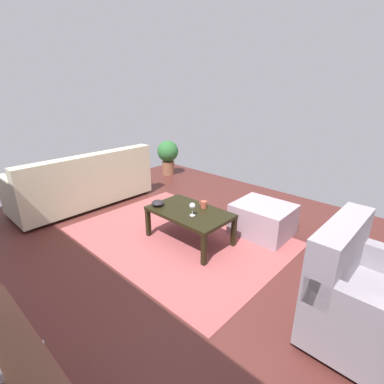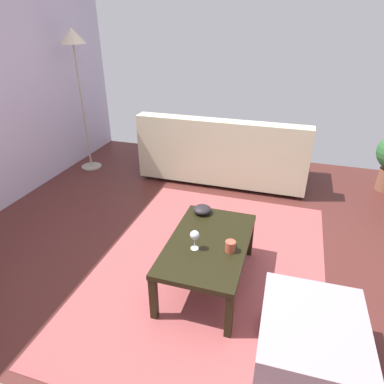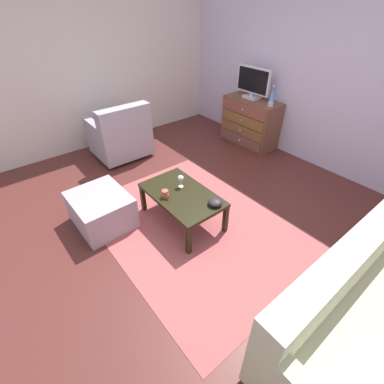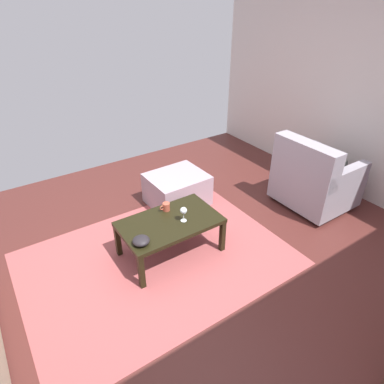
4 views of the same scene
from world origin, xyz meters
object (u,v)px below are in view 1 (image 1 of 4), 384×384
(bowl_decorative, at_px, (158,203))
(mug, at_px, (204,204))
(wine_glass, at_px, (192,206))
(ottoman, at_px, (263,219))
(potted_plant, at_px, (168,154))
(couch_large, at_px, (84,185))
(armchair, at_px, (368,301))
(coffee_table, at_px, (190,214))

(bowl_decorative, bearing_deg, mug, -143.13)
(wine_glass, xyz_separation_m, bowl_decorative, (0.51, 0.08, -0.08))
(ottoman, relative_size, potted_plant, 0.97)
(couch_large, distance_m, armchair, 3.96)
(bowl_decorative, relative_size, couch_large, 0.08)
(bowl_decorative, distance_m, ottoman, 1.36)
(wine_glass, bearing_deg, bowl_decorative, 9.42)
(mug, xyz_separation_m, bowl_decorative, (0.46, 0.34, -0.01))
(couch_large, relative_size, ottoman, 2.99)
(wine_glass, bearing_deg, couch_large, 6.42)
(ottoman, bearing_deg, bowl_decorative, 44.57)
(couch_large, relative_size, potted_plant, 2.91)
(armchair, height_order, ottoman, armchair)
(wine_glass, relative_size, couch_large, 0.07)
(wine_glass, bearing_deg, coffee_table, -32.70)
(coffee_table, distance_m, mug, 0.21)
(wine_glass, relative_size, armchair, 0.17)
(coffee_table, distance_m, wine_glass, 0.21)
(coffee_table, distance_m, armchair, 1.96)
(wine_glass, height_order, potted_plant, potted_plant)
(bowl_decorative, distance_m, potted_plant, 2.65)
(mug, relative_size, bowl_decorative, 0.72)
(coffee_table, xyz_separation_m, couch_large, (2.00, 0.31, -0.02))
(wine_glass, relative_size, mug, 1.38)
(armchair, distance_m, ottoman, 1.71)
(mug, bearing_deg, couch_large, 13.51)
(coffee_table, relative_size, mug, 8.70)
(wine_glass, height_order, mug, wine_glass)
(bowl_decorative, xyz_separation_m, ottoman, (-0.95, -0.94, -0.24))
(couch_large, relative_size, armchair, 2.30)
(bowl_decorative, distance_m, couch_large, 1.62)
(armchair, bearing_deg, ottoman, -34.96)
(wine_glass, distance_m, armchair, 1.85)
(bowl_decorative, relative_size, armchair, 0.17)
(mug, bearing_deg, coffee_table, 70.82)
(couch_large, bearing_deg, armchair, -178.36)
(coffee_table, relative_size, wine_glass, 6.32)
(mug, bearing_deg, bowl_decorative, 36.87)
(armchair, bearing_deg, couch_large, 1.64)
(wine_glass, height_order, ottoman, wine_glass)
(ottoman, bearing_deg, wine_glass, 62.60)
(coffee_table, relative_size, couch_large, 0.47)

